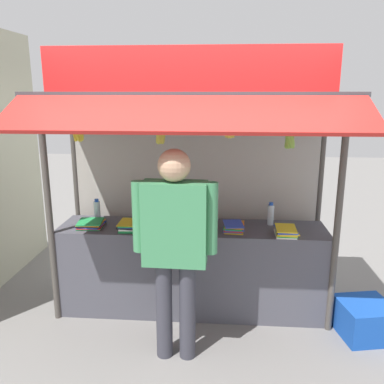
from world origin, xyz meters
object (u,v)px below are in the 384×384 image
Objects in this scene: banana_bunch_rightmost at (230,130)px; banana_bunch_leftmost at (78,133)px; water_bottle_far_left at (97,210)px; water_bottle_left at (271,214)px; magazine_stack_mid_left at (234,227)px; banana_bunch_inner_left at (160,135)px; plastic_crate at (365,319)px; water_bottle_right at (142,211)px; magazine_stack_back_left at (286,231)px; magazine_stack_far_right at (132,226)px; magazine_stack_mid_right at (91,224)px; vendor_person at (175,237)px; banana_bunch_inner_right at (290,139)px; water_bottle_center at (186,211)px.

banana_bunch_rightmost and banana_bunch_leftmost have the same top height.
water_bottle_left is (1.75, -0.00, 0.00)m from water_bottle_far_left.
magazine_stack_mid_left is 1.14m from banana_bunch_inner_left.
banana_bunch_inner_left reaches higher than magazine_stack_mid_left.
plastic_crate is (1.82, 0.03, -1.64)m from banana_bunch_inner_left.
water_bottle_right is at bearing -6.74° from water_bottle_far_left.
water_bottle_far_left is 2.74m from plastic_crate.
banana_bunch_rightmost is 2.10m from plastic_crate.
banana_bunch_rightmost is (-0.54, -0.23, 0.94)m from magazine_stack_back_left.
magazine_stack_mid_right is at bearing 174.52° from magazine_stack_far_right.
magazine_stack_back_left is 1.14m from vendor_person.
water_bottle_left is at bearing 16.90° from banana_bunch_leftmost.
plastic_crate is (2.57, -0.27, -0.75)m from magazine_stack_mid_right.
magazine_stack_far_right is at bearing -169.34° from water_bottle_left.
magazine_stack_far_right is (0.41, -0.25, -0.07)m from water_bottle_far_left.
water_bottle_left is 0.96m from banana_bunch_inner_right.
magazine_stack_far_right is 0.83m from vendor_person.
magazine_stack_far_right is at bearing -5.48° from magazine_stack_mid_right.
banana_bunch_inner_right is at bearing -102.86° from magazine_stack_back_left.
banana_bunch_inner_left is at bearing -106.52° from water_bottle_center.
banana_bunch_leftmost is at bearing -148.26° from water_bottle_center.
magazine_stack_mid_left is at bearing -8.36° from water_bottle_far_left.
water_bottle_right is 1.28m from banana_bunch_rightmost.
magazine_stack_mid_left is 1.43m from plastic_crate.
water_bottle_right reaches higher than water_bottle_center.
water_bottle_right is at bearing -170.82° from water_bottle_center.
banana_bunch_inner_right is (0.42, -0.32, 0.87)m from magazine_stack_mid_left.
banana_bunch_inner_left is (-0.16, -0.53, 0.81)m from water_bottle_center.
banana_bunch_leftmost reaches higher than plastic_crate.
banana_bunch_inner_right reaches higher than water_bottle_center.
magazine_stack_mid_right is at bearing 170.34° from banana_bunch_inner_right.
banana_bunch_inner_right is (1.39, -0.27, 0.87)m from magazine_stack_far_right.
water_bottle_right is 2.30m from plastic_crate.
magazine_stack_far_right is 1.66m from banana_bunch_inner_right.
banana_bunch_inner_right is at bearing -19.24° from water_bottle_right.
banana_bunch_inner_left is (0.27, -0.46, 0.80)m from water_bottle_right.
magazine_stack_mid_left is 0.16× the size of vendor_person.
water_bottle_left is 0.31m from magazine_stack_back_left.
banana_bunch_rightmost is at bearing 0.04° from banana_bunch_leftmost.
banana_bunch_inner_right is 1.76m from banana_bunch_leftmost.
magazine_stack_back_left is at bearing 7.31° from banana_bunch_leftmost.
magazine_stack_back_left is at bearing -9.81° from magazine_stack_mid_left.
magazine_stack_mid_right is at bearing -173.12° from water_bottle_left.
banana_bunch_inner_right is (0.48, -0.00, -0.06)m from banana_bunch_rightmost.
banana_bunch_inner_left reaches higher than water_bottle_far_left.
magazine_stack_far_right reaches higher than magazine_stack_back_left.
water_bottle_center is at bearing 28.35° from magazine_stack_far_right.
vendor_person is (0.91, -0.70, 0.15)m from magazine_stack_mid_right.
banana_bunch_rightmost is 0.98m from vendor_person.
banana_bunch_inner_right is at bearing -0.13° from banana_bunch_inner_left.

